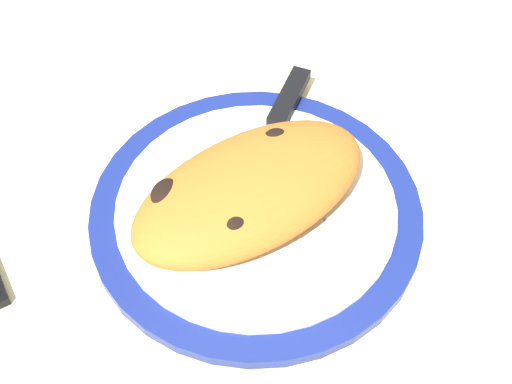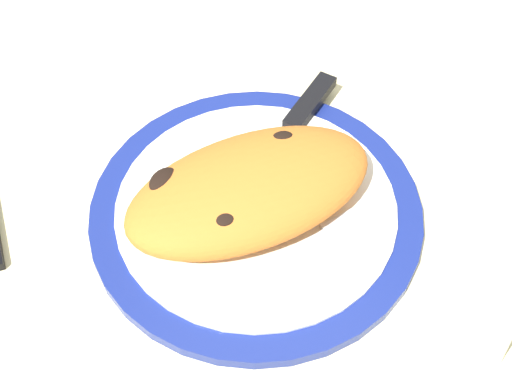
% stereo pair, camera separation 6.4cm
% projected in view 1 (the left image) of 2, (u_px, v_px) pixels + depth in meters
% --- Properties ---
extents(ground_plane, '(1.50, 1.50, 0.03)m').
position_uv_depth(ground_plane, '(256.00, 224.00, 0.68)').
color(ground_plane, beige).
extents(plate, '(0.32, 0.32, 0.02)m').
position_uv_depth(plate, '(256.00, 210.00, 0.66)').
color(plate, navy).
rests_on(plate, ground_plane).
extents(calzone, '(0.25, 0.16, 0.06)m').
position_uv_depth(calzone, '(249.00, 189.00, 0.63)').
color(calzone, orange).
rests_on(calzone, plate).
extents(fork, '(0.15, 0.02, 0.00)m').
position_uv_depth(fork, '(314.00, 237.00, 0.63)').
color(fork, silver).
rests_on(fork, plate).
extents(knife, '(0.22, 0.12, 0.01)m').
position_uv_depth(knife, '(278.00, 121.00, 0.71)').
color(knife, silver).
rests_on(knife, plate).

